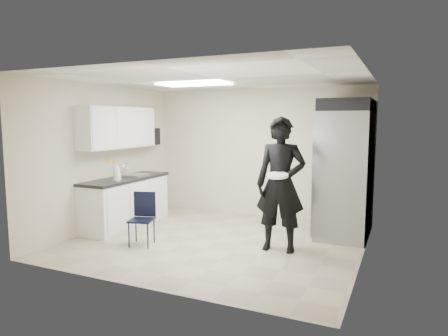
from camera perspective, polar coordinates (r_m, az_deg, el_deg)
The scene contains 21 objects.
floor at distance 6.60m, azimuth -1.15°, elevation -10.43°, with size 4.50×4.50×0.00m, color tan.
ceiling at distance 6.34m, azimuth -1.21°, elevation 12.64°, with size 4.50×4.50×0.00m, color silver.
back_wall at distance 8.18m, azimuth 4.88°, elevation 2.18°, with size 4.50×4.50×0.00m, color beige.
left_wall at distance 7.58m, azimuth -16.71°, elevation 1.56°, with size 4.00×4.00×0.00m, color beige.
right_wall at distance 5.75m, azimuth 19.52°, elevation -0.13°, with size 4.00×4.00×0.00m, color beige.
ceiling_panel at distance 6.96m, azimuth -4.31°, elevation 11.85°, with size 1.20×0.60×0.02m, color white.
lower_counter at distance 7.67m, azimuth -13.81°, elevation -4.87°, with size 0.60×1.90×0.86m, color silver.
countertop at distance 7.59m, azimuth -13.91°, elevation -1.50°, with size 0.64×1.95×0.05m, color black.
sink at distance 7.78m, azimuth -12.65°, elevation -1.39°, with size 0.42×0.40×0.14m, color gray.
faucet at distance 7.88m, azimuth -13.84°, elevation -0.22°, with size 0.02×0.02×0.24m, color silver.
upper_cabinets at distance 7.59m, azimuth -14.86°, elevation 5.59°, with size 0.35×1.80×0.75m, color silver.
towel_dispenser at distance 8.56m, azimuth -10.28°, elevation 4.45°, with size 0.22×0.30×0.35m, color black.
notice_sticker_left at distance 7.66m, azimuth -16.17°, elevation 1.02°, with size 0.00×0.12×0.07m, color yellow.
notice_sticker_right at distance 7.82m, azimuth -15.21°, elevation 0.87°, with size 0.00×0.12×0.07m, color yellow.
commercial_fridge at distance 7.08m, azimuth 16.95°, elevation -0.84°, with size 0.80×1.35×2.10m, color gray.
fridge_compressor at distance 7.02m, azimuth 17.27°, elevation 8.50°, with size 0.80×1.35×0.20m, color black.
folding_chair at distance 6.43m, azimuth -11.72°, elevation -7.31°, with size 0.36×0.36×0.80m, color black.
man_tuxedo at distance 6.01m, azimuth 8.09°, elevation -2.34°, with size 0.74×0.49×2.02m, color black.
bucket_lid at distance 5.74m, azimuth 7.64°, elevation -1.06°, with size 0.31×0.31×0.04m, color silver.
soap_bottle_a at distance 7.12m, azimuth -15.09°, elevation -0.53°, with size 0.13×0.13×0.33m, color white.
soap_bottle_b at distance 7.27m, azimuth -14.90°, elevation -1.00°, with size 0.08×0.08×0.17m, color #A6A8B2.
Camera 1 is at (2.72, -5.69, 1.95)m, focal length 32.00 mm.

